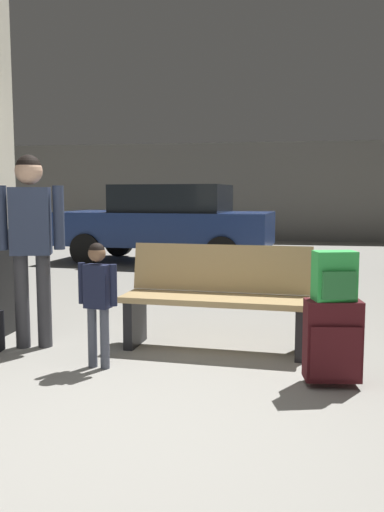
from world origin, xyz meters
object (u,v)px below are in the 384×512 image
Objects in this scene: parked_car_far at (167,221)px; adult at (31,230)px; child at (98,291)px; suitcase at (333,341)px; bench at (217,298)px; backpack_bright at (335,276)px.

adult is at bearing -88.97° from parked_car_far.
suitcase is at bearing -3.69° from child.
child reaches higher than bench.
parked_car_far is at bearing 106.31° from bench.
child is at bearing -140.31° from bench.
backpack_bright is at bearing -68.46° from parked_car_far.
child is 0.97m from adult.
parked_car_far reaches higher than backpack_bright.
adult is at bearing 167.25° from backpack_bright.
child is at bearing 176.31° from suitcase.
parked_car_far is (-0.86, 6.45, 0.21)m from child.
bench is 1.70m from adult.
backpack_bright reaches higher than bench.
child reaches higher than backpack_bright.
bench is at bearing 8.63° from adult.
parked_car_far is (-0.11, 6.00, -0.22)m from adult.
bench is 1.69× the size of child.
parked_car_far is at bearing 111.54° from backpack_bright.
suitcase is at bearing -12.75° from adult.
backpack_bright is 1.75m from child.
adult reaches higher than child.
bench is at bearing 138.46° from suitcase.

